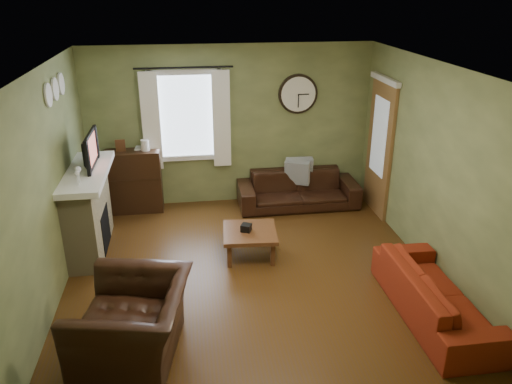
{
  "coord_description": "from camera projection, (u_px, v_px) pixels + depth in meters",
  "views": [
    {
      "loc": [
        -0.73,
        -5.25,
        3.45
      ],
      "look_at": [
        0.1,
        0.4,
        1.05
      ],
      "focal_mm": 35.0,
      "sensor_mm": 36.0,
      "label": 1
    }
  ],
  "objects": [
    {
      "name": "floor",
      "position": [
        253.0,
        282.0,
        6.23
      ],
      "size": [
        4.6,
        5.2,
        0.0
      ],
      "primitive_type": "cube",
      "color": "#462A10",
      "rests_on": "ground"
    },
    {
      "name": "ceiling",
      "position": [
        252.0,
        71.0,
        5.22
      ],
      "size": [
        4.6,
        5.2,
        0.0
      ],
      "primitive_type": "cube",
      "color": "white",
      "rests_on": "ground"
    },
    {
      "name": "wall_left",
      "position": [
        43.0,
        197.0,
        5.42
      ],
      "size": [
        0.0,
        5.2,
        2.6
      ],
      "primitive_type": "cube",
      "color": "olive",
      "rests_on": "ground"
    },
    {
      "name": "wall_right",
      "position": [
        441.0,
        175.0,
        6.03
      ],
      "size": [
        0.0,
        5.2,
        2.6
      ],
      "primitive_type": "cube",
      "color": "olive",
      "rests_on": "ground"
    },
    {
      "name": "wall_back",
      "position": [
        230.0,
        126.0,
        8.09
      ],
      "size": [
        4.6,
        0.0,
        2.6
      ],
      "primitive_type": "cube",
      "color": "olive",
      "rests_on": "ground"
    },
    {
      "name": "wall_front",
      "position": [
        306.0,
        330.0,
        3.35
      ],
      "size": [
        4.6,
        0.0,
        2.6
      ],
      "primitive_type": "cube",
      "color": "olive",
      "rests_on": "ground"
    },
    {
      "name": "fireplace",
      "position": [
        88.0,
        214.0,
        6.78
      ],
      "size": [
        0.4,
        1.4,
        1.1
      ],
      "primitive_type": "cube",
      "color": "tan",
      "rests_on": "floor"
    },
    {
      "name": "firebox",
      "position": [
        105.0,
        229.0,
        6.9
      ],
      "size": [
        0.04,
        0.6,
        0.55
      ],
      "primitive_type": "cube",
      "color": "black",
      "rests_on": "fireplace"
    },
    {
      "name": "mantel",
      "position": [
        85.0,
        173.0,
        6.56
      ],
      "size": [
        0.58,
        1.6,
        0.08
      ],
      "primitive_type": "cube",
      "color": "white",
      "rests_on": "fireplace"
    },
    {
      "name": "tv",
      "position": [
        86.0,
        154.0,
        6.61
      ],
      "size": [
        0.08,
        0.6,
        0.35
      ],
      "primitive_type": "imported",
      "rotation": [
        0.0,
        0.0,
        1.57
      ],
      "color": "black",
      "rests_on": "mantel"
    },
    {
      "name": "tv_screen",
      "position": [
        92.0,
        150.0,
        6.6
      ],
      "size": [
        0.02,
        0.62,
        0.36
      ],
      "primitive_type": "cube",
      "color": "#994C3F",
      "rests_on": "mantel"
    },
    {
      "name": "medallion_left",
      "position": [
        48.0,
        95.0,
        5.78
      ],
      "size": [
        0.28,
        0.28,
        0.03
      ],
      "primitive_type": "cylinder",
      "color": "white",
      "rests_on": "wall_left"
    },
    {
      "name": "medallion_mid",
      "position": [
        55.0,
        89.0,
        6.1
      ],
      "size": [
        0.28,
        0.28,
        0.03
      ],
      "primitive_type": "cylinder",
      "color": "white",
      "rests_on": "wall_left"
    },
    {
      "name": "medallion_right",
      "position": [
        61.0,
        84.0,
        6.42
      ],
      "size": [
        0.28,
        0.28,
        0.03
      ],
      "primitive_type": "cylinder",
      "color": "white",
      "rests_on": "wall_left"
    },
    {
      "name": "window_pane",
      "position": [
        186.0,
        116.0,
        7.9
      ],
      "size": [
        1.0,
        0.02,
        1.3
      ],
      "primitive_type": null,
      "color": "silver",
      "rests_on": "wall_back"
    },
    {
      "name": "curtain_rod",
      "position": [
        184.0,
        68.0,
        7.52
      ],
      "size": [
        0.03,
        0.03,
        1.5
      ],
      "primitive_type": "cylinder",
      "color": "black",
      "rests_on": "wall_back"
    },
    {
      "name": "curtain_left",
      "position": [
        151.0,
        122.0,
        7.76
      ],
      "size": [
        0.28,
        0.04,
        1.55
      ],
      "primitive_type": "cube",
      "color": "white",
      "rests_on": "wall_back"
    },
    {
      "name": "curtain_right",
      "position": [
        222.0,
        119.0,
        7.91
      ],
      "size": [
        0.28,
        0.04,
        1.55
      ],
      "primitive_type": "cube",
      "color": "white",
      "rests_on": "wall_back"
    },
    {
      "name": "wall_clock",
      "position": [
        298.0,
        94.0,
        8.0
      ],
      "size": [
        0.64,
        0.06,
        0.64
      ],
      "primitive_type": null,
      "color": "white",
      "rests_on": "wall_back"
    },
    {
      "name": "door",
      "position": [
        380.0,
        149.0,
        7.81
      ],
      "size": [
        0.05,
        0.9,
        2.1
      ],
      "primitive_type": "cube",
      "color": "brown",
      "rests_on": "floor"
    },
    {
      "name": "bookshelf",
      "position": [
        135.0,
        181.0,
        8.01
      ],
      "size": [
        0.86,
        0.36,
        1.02
      ],
      "primitive_type": null,
      "color": "black",
      "rests_on": "floor"
    },
    {
      "name": "book",
      "position": [
        135.0,
        152.0,
        7.94
      ],
      "size": [
        0.19,
        0.25,
        0.02
      ],
      "primitive_type": "imported",
      "rotation": [
        0.0,
        0.0,
        -0.05
      ],
      "color": "#553019",
      "rests_on": "bookshelf"
    },
    {
      "name": "sofa_brown",
      "position": [
        298.0,
        190.0,
        8.26
      ],
      "size": [
        1.97,
        0.77,
        0.57
      ],
      "primitive_type": "imported",
      "color": "black",
      "rests_on": "floor"
    },
    {
      "name": "pillow_left",
      "position": [
        299.0,
        170.0,
        8.36
      ],
      "size": [
        0.45,
        0.15,
        0.44
      ],
      "primitive_type": "cube",
      "rotation": [
        0.0,
        0.0,
        -0.05
      ],
      "color": "gray",
      "rests_on": "sofa_brown"
    },
    {
      "name": "pillow_right",
      "position": [
        297.0,
        173.0,
        8.25
      ],
      "size": [
        0.42,
        0.28,
        0.4
      ],
      "primitive_type": "cube",
      "rotation": [
        0.0,
        0.0,
        -0.42
      ],
      "color": "gray",
      "rests_on": "sofa_brown"
    },
    {
      "name": "sofa_red",
      "position": [
        435.0,
        294.0,
        5.5
      ],
      "size": [
        0.75,
        1.91,
        0.56
      ],
      "primitive_type": "imported",
      "rotation": [
        0.0,
        0.0,
        1.57
      ],
      "color": "maroon",
      "rests_on": "floor"
    },
    {
      "name": "armchair",
      "position": [
        133.0,
        323.0,
        4.87
      ],
      "size": [
        1.24,
        1.36,
        0.77
      ],
      "primitive_type": "imported",
      "rotation": [
        0.0,
        0.0,
        -1.76
      ],
      "color": "black",
      "rests_on": "floor"
    },
    {
      "name": "coffee_table",
      "position": [
        250.0,
        243.0,
        6.77
      ],
      "size": [
        0.76,
        0.76,
        0.38
      ],
      "primitive_type": null,
      "rotation": [
        0.0,
        0.0,
        -0.08
      ],
      "color": "#553019",
      "rests_on": "floor"
    },
    {
      "name": "tissue_box",
      "position": [
        246.0,
        229.0,
        6.68
      ],
      "size": [
        0.17,
        0.17,
        0.1
      ],
      "primitive_type": "cube",
      "rotation": [
        0.0,
        0.0,
        -0.43
      ],
      "color": "black",
      "rests_on": "coffee_table"
    },
    {
      "name": "wine_glass_a",
      "position": [
        78.0,
        178.0,
        6.02
      ],
      "size": [
        0.06,
        0.06,
        0.18
      ],
      "primitive_type": null,
      "color": "white",
      "rests_on": "mantel"
    },
    {
      "name": "wine_glass_b",
      "position": [
        79.0,
        175.0,
        6.09
      ],
      "size": [
        0.07,
        0.07,
        0.21
      ],
      "primitive_type": null,
      "color": "white",
      "rests_on": "mantel"
    }
  ]
}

